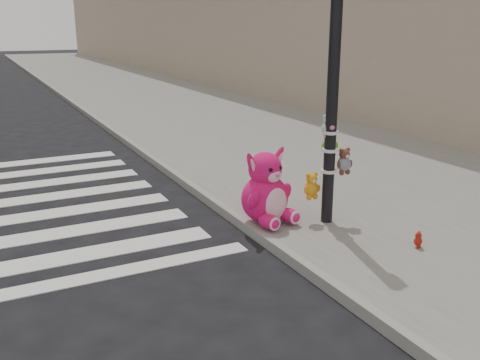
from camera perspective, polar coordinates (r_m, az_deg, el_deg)
ground at (r=5.31m, az=-2.98°, el=-16.54°), size 120.00×120.00×0.00m
sidewalk_near at (r=15.88m, az=-1.09°, el=6.19°), size 7.00×80.00×0.14m
curb_edge at (r=14.75m, az=-13.31°, el=4.95°), size 0.12×80.00×0.15m
signal_pole at (r=7.44m, az=9.74°, el=7.58°), size 0.69×0.50×4.00m
pink_bunny at (r=7.56m, az=2.83°, el=-1.33°), size 0.81×0.91×1.09m
red_teddy at (r=7.18m, az=18.47°, el=-6.05°), size 0.18×0.17×0.21m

